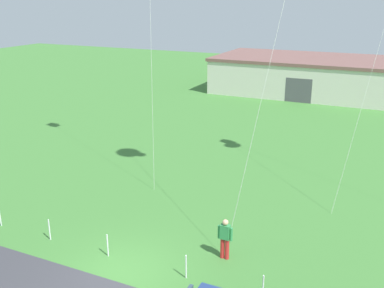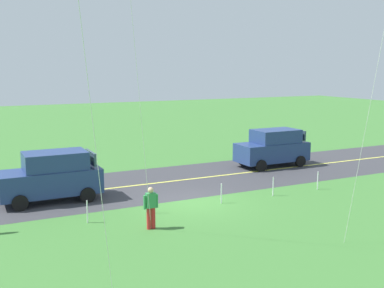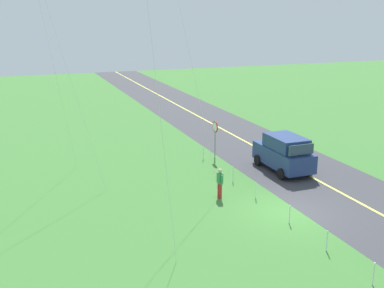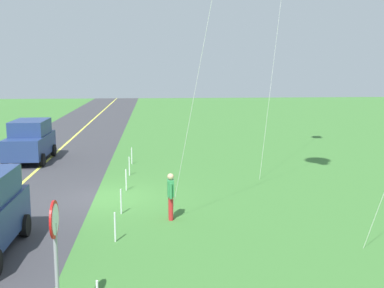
# 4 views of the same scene
# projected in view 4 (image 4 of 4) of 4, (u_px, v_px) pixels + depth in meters

# --- Properties ---
(ground_plane) EXTENTS (120.00, 120.00, 0.10)m
(ground_plane) POSITION_uv_depth(u_px,v_px,m) (107.00, 199.00, 18.93)
(ground_plane) COLOR #3D7533
(asphalt_road) EXTENTS (120.00, 7.00, 0.00)m
(asphalt_road) POSITION_uv_depth(u_px,v_px,m) (3.00, 200.00, 18.61)
(asphalt_road) COLOR #38383D
(asphalt_road) RESTS_ON ground
(road_centre_stripe) EXTENTS (120.00, 0.16, 0.00)m
(road_centre_stripe) POSITION_uv_depth(u_px,v_px,m) (3.00, 200.00, 18.61)
(road_centre_stripe) COLOR #E5E04C
(road_centre_stripe) RESTS_ON asphalt_road
(car_parked_west_near) EXTENTS (4.40, 2.12, 2.24)m
(car_parked_west_near) POSITION_uv_depth(u_px,v_px,m) (30.00, 140.00, 26.15)
(car_parked_west_near) COLOR navy
(car_parked_west_near) RESTS_ON ground
(stop_sign) EXTENTS (0.76, 0.08, 2.56)m
(stop_sign) POSITION_uv_depth(u_px,v_px,m) (55.00, 238.00, 9.45)
(stop_sign) COLOR gray
(stop_sign) RESTS_ON ground
(person_adult_near) EXTENTS (0.58, 0.22, 1.60)m
(person_adult_near) POSITION_uv_depth(u_px,v_px,m) (171.00, 195.00, 16.14)
(person_adult_near) COLOR red
(person_adult_near) RESTS_ON ground
(fence_post_0) EXTENTS (0.05, 0.05, 0.90)m
(fence_post_0) POSITION_uv_depth(u_px,v_px,m) (132.00, 156.00, 25.41)
(fence_post_0) COLOR silver
(fence_post_0) RESTS_ON ground
(fence_post_1) EXTENTS (0.05, 0.05, 0.90)m
(fence_post_1) POSITION_uv_depth(u_px,v_px,m) (129.00, 166.00, 22.76)
(fence_post_1) COLOR silver
(fence_post_1) RESTS_ON ground
(fence_post_2) EXTENTS (0.05, 0.05, 0.90)m
(fence_post_2) POSITION_uv_depth(u_px,v_px,m) (126.00, 180.00, 20.01)
(fence_post_2) COLOR silver
(fence_post_2) RESTS_ON ground
(fence_post_3) EXTENTS (0.05, 0.05, 0.90)m
(fence_post_3) POSITION_uv_depth(u_px,v_px,m) (121.00, 201.00, 16.81)
(fence_post_3) COLOR silver
(fence_post_3) RESTS_ON ground
(fence_post_4) EXTENTS (0.05, 0.05, 0.90)m
(fence_post_4) POSITION_uv_depth(u_px,v_px,m) (115.00, 227.00, 14.13)
(fence_post_4) COLOR silver
(fence_post_4) RESTS_ON ground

